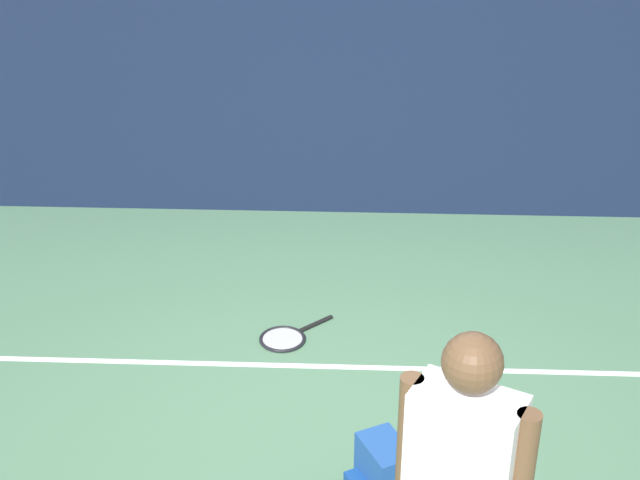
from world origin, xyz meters
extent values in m
plane|color=#4C7556|center=(0.00, 0.00, 0.00)|extent=(12.00, 12.00, 0.00)
cube|color=#141E38|center=(0.00, 3.00, 1.32)|extent=(10.00, 0.10, 2.64)
cube|color=white|center=(0.00, 0.52, 0.00)|extent=(9.00, 0.05, 0.00)
cube|color=white|center=(0.62, -1.69, 1.15)|extent=(0.46, 0.38, 0.60)
sphere|color=brown|center=(0.62, -1.69, 1.59)|extent=(0.22, 0.22, 0.22)
cylinder|color=brown|center=(0.42, -1.59, 1.14)|extent=(0.09, 0.09, 0.62)
cylinder|color=black|center=(-0.06, 1.02, 0.01)|extent=(0.24, 0.23, 0.03)
torus|color=black|center=(-0.28, 0.82, 0.01)|extent=(0.46, 0.46, 0.02)
cylinder|color=#B2B2B2|center=(-0.28, 0.82, 0.01)|extent=(0.39, 0.39, 0.00)
cube|color=#1E478C|center=(0.38, -0.77, 0.22)|extent=(0.31, 0.36, 0.44)
camera|label=1|loc=(0.20, -4.20, 3.33)|focal=48.47mm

